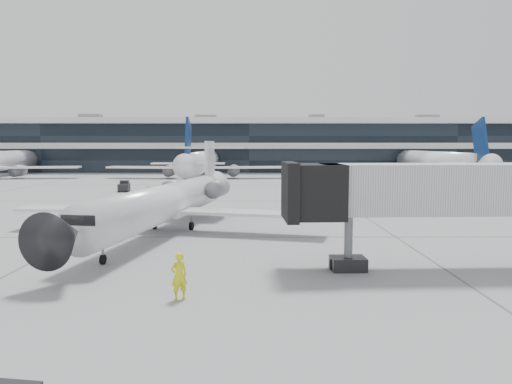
{
  "coord_description": "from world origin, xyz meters",
  "views": [
    {
      "loc": [
        1.09,
        -30.96,
        5.84
      ],
      "look_at": [
        1.19,
        2.72,
        2.6
      ],
      "focal_mm": 35.0,
      "sensor_mm": 36.0,
      "label": 1
    }
  ],
  "objects": [
    {
      "name": "ground",
      "position": [
        0.0,
        0.0,
        0.0
      ],
      "size": [
        220.0,
        220.0,
        0.0
      ],
      "primitive_type": "plane",
      "color": "gray",
      "rests_on": "ground"
    },
    {
      "name": "terminal",
      "position": [
        0.0,
        82.0,
        5.0
      ],
      "size": [
        170.0,
        22.0,
        10.0
      ],
      "primitive_type": "cube",
      "color": "black",
      "rests_on": "ground"
    },
    {
      "name": "bg_jet_center",
      "position": [
        -8.0,
        55.0,
        0.0
      ],
      "size": [
        32.0,
        40.0,
        9.6
      ],
      "primitive_type": null,
      "color": "white",
      "rests_on": "ground"
    },
    {
      "name": "bg_jet_right",
      "position": [
        32.0,
        55.0,
        0.0
      ],
      "size": [
        32.0,
        40.0,
        9.6
      ],
      "primitive_type": null,
      "color": "white",
      "rests_on": "ground"
    },
    {
      "name": "regional_jet",
      "position": [
        -4.69,
        1.85,
        2.08
      ],
      "size": [
        21.12,
        26.34,
        6.1
      ],
      "rotation": [
        0.0,
        0.0,
        -0.18
      ],
      "color": "silver",
      "rests_on": "ground"
    },
    {
      "name": "jet_bridge",
      "position": [
        11.2,
        -7.99,
        3.73
      ],
      "size": [
        15.91,
        3.76,
        5.11
      ],
      "rotation": [
        0.0,
        0.0,
        0.04
      ],
      "color": "silver",
      "rests_on": "ground"
    },
    {
      "name": "ramp_worker",
      "position": [
        -1.75,
        -12.61,
        0.91
      ],
      "size": [
        0.79,
        0.72,
        1.81
      ],
      "primitive_type": "imported",
      "rotation": [
        0.0,
        0.0,
        3.7
      ],
      "color": "yellow",
      "rests_on": "ground"
    },
    {
      "name": "traffic_cone",
      "position": [
        -4.14,
        14.13,
        0.26
      ],
      "size": [
        0.37,
        0.37,
        0.54
      ],
      "rotation": [
        0.0,
        0.0,
        -0.01
      ],
      "color": "#FF510D",
      "rests_on": "ground"
    },
    {
      "name": "far_tug",
      "position": [
        -15.04,
        30.41,
        0.61
      ],
      "size": [
        1.47,
        2.25,
        1.36
      ],
      "rotation": [
        0.0,
        0.0,
        0.1
      ],
      "color": "black",
      "rests_on": "ground"
    }
  ]
}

